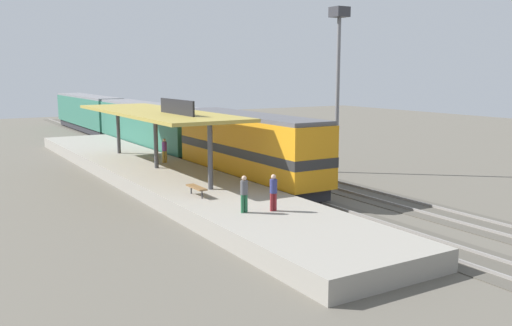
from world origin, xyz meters
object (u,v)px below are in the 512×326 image
Objects in this scene: passenger_carriage_rear at (88,112)px; light_mast at (338,55)px; passenger_carriage_front at (148,126)px; person_boarding at (273,191)px; person_walking at (244,192)px; locomotive at (248,148)px; person_waiting at (164,149)px; platform_bench at (196,188)px.

light_mast is at bearing -78.43° from passenger_carriage_rear.
passenger_carriage_front is 11.70× the size of person_boarding.
person_walking is (-5.61, -27.12, -0.46)m from passenger_carriage_front.
passenger_carriage_front is 1.71× the size of light_mast.
locomotive reaches higher than person_waiting.
locomotive is 6.89m from person_waiting.
passenger_carriage_front is (6.00, 22.90, 0.97)m from platform_bench.
passenger_carriage_front is at bearing 75.32° from platform_bench.
locomotive is 0.72× the size of passenger_carriage_rear.
light_mast reaches higher than passenger_carriage_rear.
passenger_carriage_rear is at bearing 83.33° from person_walking.
locomotive is 8.44× the size of person_walking.
light_mast is 17.15m from person_boarding.
person_boarding is at bearing -98.88° from passenger_carriage_front.
locomotive is 8.44× the size of person_boarding.
platform_bench is 0.15× the size of light_mast.
passenger_carriage_front and passenger_carriage_rear have the same top height.
person_waiting is (-3.32, 6.01, -0.56)m from locomotive.
passenger_carriage_front reaches higher than platform_bench.
locomotive is at bearing 58.41° from person_walking.
person_boarding is at bearing -114.26° from locomotive.
person_waiting is at bearing 76.17° from platform_bench.
locomotive reaches higher than platform_bench.
platform_bench is 0.99× the size of person_walking.
passenger_carriage_front is at bearing 74.54° from person_waiting.
passenger_carriage_front is 27.70m from person_walking.
person_boarding is at bearing -139.76° from light_mast.
passenger_carriage_front is 19.93m from light_mast.
platform_bench is 23.69m from passenger_carriage_front.
person_waiting is at bearing 154.45° from light_mast.
passenger_carriage_rear is 11.70× the size of person_waiting.
locomotive is at bearing 65.74° from person_boarding.
locomotive is at bearing -90.00° from passenger_carriage_front.
person_boarding is (-4.30, -9.55, -0.56)m from locomotive.
light_mast is 6.84× the size of person_waiting.
person_waiting and person_boarding have the same top height.
person_walking is at bearing -98.61° from person_waiting.
person_boarding is (1.70, -4.65, 0.51)m from platform_bench.
passenger_carriage_rear is (6.00, 43.70, 0.97)m from platform_bench.
platform_bench is at bearing -140.78° from locomotive.
passenger_carriage_rear is 11.70× the size of person_walking.
light_mast is 6.84× the size of person_walking.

